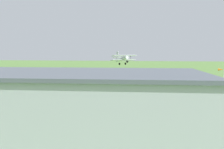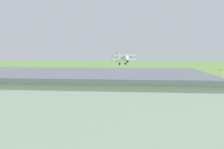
# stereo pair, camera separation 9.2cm
# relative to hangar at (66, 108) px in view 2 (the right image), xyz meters

# --- Properties ---
(ground_plane) EXTENTS (400.00, 400.00, 0.00)m
(ground_plane) POSITION_rel_hangar_xyz_m (-5.52, -41.72, -3.85)
(ground_plane) COLOR #608C42
(hangar) EXTENTS (29.12, 15.18, 7.68)m
(hangar) POSITION_rel_hangar_xyz_m (0.00, 0.00, 0.00)
(hangar) COLOR #B7BCC6
(hangar) RESTS_ON ground_plane
(biplane) EXTENTS (6.94, 6.84, 3.73)m
(biplane) POSITION_rel_hangar_xyz_m (-0.81, -42.30, 4.04)
(biplane) COLOR silver
(car_red) EXTENTS (2.04, 4.07, 1.68)m
(car_red) POSITION_rel_hangar_xyz_m (-12.36, -13.68, -2.98)
(car_red) COLOR red
(car_red) RESTS_ON ground_plane
(car_orange) EXTENTS (2.08, 4.30, 1.60)m
(car_orange) POSITION_rel_hangar_xyz_m (12.51, -13.41, -3.02)
(car_orange) COLOR orange
(car_orange) RESTS_ON ground_plane
(person_near_hangar_door) EXTENTS (0.51, 0.51, 1.73)m
(person_near_hangar_door) POSITION_rel_hangar_xyz_m (-10.41, -17.76, -2.98)
(person_near_hangar_door) COLOR #33723F
(person_near_hangar_door) RESTS_ON ground_plane
(person_at_fence_line) EXTENTS (0.47, 0.47, 1.58)m
(person_at_fence_line) POSITION_rel_hangar_xyz_m (3.09, -16.28, -3.07)
(person_at_fence_line) COLOR #33723F
(person_at_fence_line) RESTS_ON ground_plane
(person_beside_truck) EXTENTS (0.51, 0.51, 1.65)m
(person_beside_truck) POSITION_rel_hangar_xyz_m (-7.11, -16.65, -3.02)
(person_beside_truck) COLOR beige
(person_beside_truck) RESTS_ON ground_plane
(windsock) EXTENTS (1.45, 0.83, 5.54)m
(windsock) POSITION_rel_hangar_xyz_m (-26.23, -41.65, 1.03)
(windsock) COLOR silver
(windsock) RESTS_ON ground_plane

